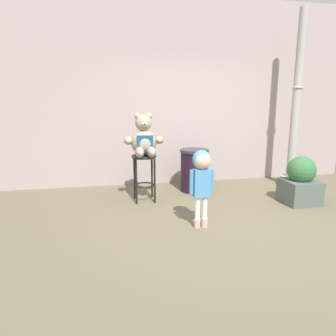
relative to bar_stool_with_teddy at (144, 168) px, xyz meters
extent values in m
plane|color=brown|center=(0.91, -1.07, -0.53)|extent=(24.00, 24.00, 0.00)
cube|color=#A49390|center=(0.91, 1.19, 1.20)|extent=(6.95, 0.30, 3.46)
cylinder|color=#24282A|center=(0.00, 0.00, 0.19)|extent=(0.38, 0.38, 0.04)
cylinder|color=black|center=(-0.14, -0.14, -0.18)|extent=(0.03, 0.03, 0.71)
cylinder|color=black|center=(0.14, -0.14, -0.18)|extent=(0.03, 0.03, 0.71)
cylinder|color=black|center=(-0.14, 0.14, -0.18)|extent=(0.03, 0.03, 0.71)
cylinder|color=black|center=(0.14, 0.14, -0.18)|extent=(0.03, 0.03, 0.71)
torus|color=black|center=(0.00, 0.00, -0.27)|extent=(0.31, 0.31, 0.02)
sphere|color=gray|center=(0.00, 0.00, 0.41)|extent=(0.40, 0.40, 0.40)
cube|color=navy|center=(0.00, -0.16, 0.42)|extent=(0.25, 0.03, 0.24)
sphere|color=gray|center=(0.00, 0.00, 0.72)|extent=(0.26, 0.26, 0.26)
ellipsoid|color=gray|center=(0.00, -0.11, 0.71)|extent=(0.11, 0.08, 0.07)
sphere|color=black|center=(0.00, -0.14, 0.71)|extent=(0.03, 0.03, 0.03)
sphere|color=gray|center=(-0.09, 0.00, 0.82)|extent=(0.10, 0.10, 0.10)
sphere|color=gray|center=(0.09, 0.00, 0.82)|extent=(0.10, 0.10, 0.10)
ellipsoid|color=gray|center=(-0.24, -0.03, 0.45)|extent=(0.14, 0.22, 0.13)
ellipsoid|color=gray|center=(0.24, -0.03, 0.45)|extent=(0.14, 0.22, 0.13)
ellipsoid|color=gray|center=(-0.09, -0.19, 0.29)|extent=(0.14, 0.34, 0.16)
ellipsoid|color=gray|center=(0.09, -0.19, 0.29)|extent=(0.14, 0.34, 0.16)
cylinder|color=#DDA598|center=(0.52, -1.22, -0.48)|extent=(0.08, 0.08, 0.11)
cylinder|color=white|center=(0.52, -1.22, -0.27)|extent=(0.06, 0.06, 0.30)
cylinder|color=#DDA598|center=(0.62, -1.22, -0.48)|extent=(0.08, 0.08, 0.11)
cylinder|color=white|center=(0.62, -1.22, -0.27)|extent=(0.06, 0.06, 0.30)
cube|color=#4A8ABC|center=(0.57, -1.22, 0.05)|extent=(0.20, 0.12, 0.35)
cylinder|color=#4A8ABC|center=(0.44, -1.22, 0.07)|extent=(0.05, 0.05, 0.30)
cylinder|color=#4A8ABC|center=(0.70, -1.22, 0.07)|extent=(0.05, 0.05, 0.30)
sphere|color=#D8B293|center=(0.57, -1.22, 0.33)|extent=(0.21, 0.21, 0.21)
sphere|color=#4D8EB6|center=(0.57, -1.19, 0.34)|extent=(0.23, 0.23, 0.23)
cylinder|color=black|center=(0.94, 0.39, -0.18)|extent=(0.48, 0.48, 0.70)
cylinder|color=#2D2D33|center=(0.94, 0.39, 0.20)|extent=(0.51, 0.51, 0.05)
cylinder|color=#A49E94|center=(2.85, 0.39, -0.44)|extent=(0.35, 0.35, 0.18)
cylinder|color=#A5A29A|center=(2.85, 0.39, 1.14)|extent=(0.15, 0.15, 2.99)
torus|color=#ADA89E|center=(2.85, 0.39, 1.29)|extent=(0.20, 0.20, 0.04)
cube|color=#505B53|center=(2.38, -0.60, -0.35)|extent=(0.51, 0.51, 0.37)
sphere|color=#34683A|center=(2.38, -0.60, 0.00)|extent=(0.43, 0.43, 0.43)
camera|label=1|loc=(-0.55, -4.69, 1.02)|focal=32.40mm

